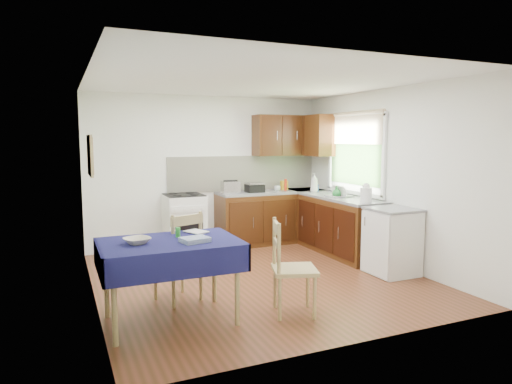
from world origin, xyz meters
name	(u,v)px	position (x,y,z in m)	size (l,w,h in m)	color
floor	(258,278)	(0.00, 0.00, 0.00)	(4.20, 4.20, 0.00)	#542F16
ceiling	(258,81)	(0.00, 0.00, 2.50)	(4.00, 4.20, 0.02)	white
wall_back	(208,171)	(0.00, 2.10, 1.25)	(4.00, 0.02, 2.50)	white
wall_front	(358,203)	(0.00, -2.10, 1.25)	(4.00, 0.02, 2.50)	white
wall_left	(91,189)	(-2.00, 0.00, 1.25)	(0.02, 4.20, 2.50)	silver
wall_right	(385,177)	(2.00, 0.00, 1.25)	(0.02, 4.20, 2.50)	white
base_cabinets	(302,222)	(1.36, 1.26, 0.43)	(1.90, 2.30, 0.86)	black
worktop_back	(272,192)	(1.05, 1.80, 0.88)	(1.90, 0.60, 0.04)	slate
worktop_right	(341,198)	(1.70, 0.65, 0.88)	(0.60, 1.70, 0.04)	slate
worktop_corner	(305,190)	(1.70, 1.80, 0.88)	(0.60, 0.60, 0.04)	slate
splashback	(244,173)	(0.65, 2.08, 1.20)	(2.70, 0.02, 0.60)	white
upper_cabinets	(296,136)	(1.52, 1.80, 1.85)	(1.20, 0.85, 0.70)	black
stove	(184,223)	(-0.50, 1.80, 0.46)	(0.60, 0.61, 0.92)	white
window	(355,148)	(1.97, 0.70, 1.65)	(0.04, 1.48, 1.26)	#2E5121
fridge	(392,241)	(1.70, -0.55, 0.44)	(0.58, 0.60, 0.89)	white
corkboard	(90,156)	(-1.97, 0.30, 1.60)	(0.04, 0.62, 0.47)	tan
dining_table	(170,252)	(-1.36, -0.96, 0.70)	(1.33, 0.90, 0.81)	#0E103B
chair_far	(180,254)	(-1.13, -0.44, 0.53)	(0.57, 0.57, 1.00)	tan
chair_near	(290,265)	(-0.20, -1.25, 0.52)	(0.55, 0.55, 0.98)	tan
toaster	(230,187)	(0.27, 1.75, 1.00)	(0.29, 0.18, 0.22)	#B6B5BA
sandwich_press	(255,187)	(0.71, 1.75, 0.98)	(0.28, 0.24, 0.16)	black
sauce_bottle	(285,185)	(1.29, 1.75, 1.00)	(0.05, 0.05, 0.20)	red
yellow_packet	(284,185)	(1.34, 1.90, 0.98)	(0.12, 0.08, 0.16)	gold
dish_rack	(339,195)	(1.65, 0.64, 0.92)	(0.37, 0.28, 0.18)	gray
kettle	(366,194)	(1.65, -0.03, 1.02)	(0.16, 0.16, 0.28)	white
cup	(277,188)	(1.13, 1.75, 0.94)	(0.11, 0.11, 0.09)	silver
soap_bottle_a	(314,183)	(1.61, 1.32, 1.06)	(0.12, 0.12, 0.32)	white
soap_bottle_b	(316,186)	(1.70, 1.40, 0.99)	(0.08, 0.08, 0.18)	blue
soap_bottle_c	(337,192)	(1.60, 0.63, 0.99)	(0.13, 0.13, 0.17)	#248435
plate_bowl	(137,241)	(-1.67, -0.96, 0.84)	(0.24, 0.24, 0.06)	beige
book	(190,233)	(-1.09, -0.72, 0.82)	(0.17, 0.23, 0.02)	white
spice_jar	(178,232)	(-1.24, -0.82, 0.86)	(0.05, 0.05, 0.10)	green
tea_towel	(195,240)	(-1.15, -1.11, 0.83)	(0.25, 0.20, 0.05)	navy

